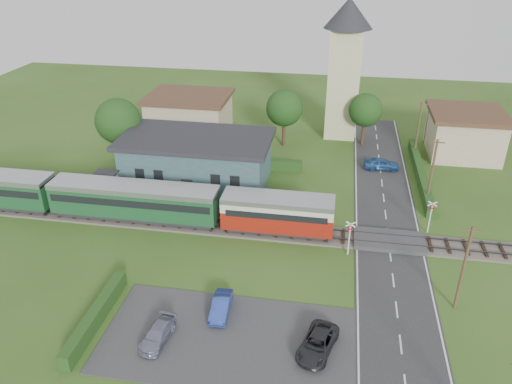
% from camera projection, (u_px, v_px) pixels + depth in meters
% --- Properties ---
extents(ground, '(120.00, 120.00, 0.00)m').
position_uv_depth(ground, '(274.00, 245.00, 44.05)').
color(ground, '#2D4C19').
extents(railway_track, '(76.00, 3.20, 0.49)m').
position_uv_depth(railway_track, '(277.00, 232.00, 45.74)').
color(railway_track, '#4C443D').
rests_on(railway_track, ground).
extents(road, '(6.00, 70.00, 0.05)m').
position_uv_depth(road, '(390.00, 255.00, 42.53)').
color(road, '#28282B').
rests_on(road, ground).
extents(car_park, '(17.00, 9.00, 0.08)m').
position_uv_depth(car_park, '(228.00, 339.00, 33.78)').
color(car_park, '#333335').
rests_on(car_park, ground).
extents(crossing_deck, '(6.20, 3.40, 0.45)m').
position_uv_depth(crossing_deck, '(389.00, 241.00, 44.19)').
color(crossing_deck, '#333335').
rests_on(crossing_deck, ground).
extents(platform, '(30.00, 3.00, 0.45)m').
position_uv_depth(platform, '(183.00, 205.00, 49.98)').
color(platform, gray).
rests_on(platform, ground).
extents(equipment_hut, '(2.30, 2.30, 2.55)m').
position_uv_depth(equipment_hut, '(106.00, 185.00, 50.48)').
color(equipment_hut, '#C3BD90').
rests_on(equipment_hut, platform).
extents(station_building, '(16.00, 9.00, 5.30)m').
position_uv_depth(station_building, '(197.00, 159.00, 53.90)').
color(station_building, '#2F4C4C').
rests_on(station_building, ground).
extents(train, '(43.20, 2.90, 3.40)m').
position_uv_depth(train, '(103.00, 197.00, 47.30)').
color(train, '#232328').
rests_on(train, ground).
extents(church_tower, '(6.00, 6.00, 17.60)m').
position_uv_depth(church_tower, '(345.00, 59.00, 63.00)').
color(church_tower, '#C3BD90').
rests_on(church_tower, ground).
extents(house_west, '(10.80, 8.80, 5.50)m').
position_uv_depth(house_west, '(190.00, 114.00, 66.83)').
color(house_west, tan).
rests_on(house_west, ground).
extents(house_east, '(8.80, 8.80, 5.50)m').
position_uv_depth(house_east, '(464.00, 133.00, 60.70)').
color(house_east, tan).
rests_on(house_east, ground).
extents(hedge_carpark, '(0.80, 9.00, 1.20)m').
position_uv_depth(hedge_carpark, '(96.00, 317.00, 34.94)').
color(hedge_carpark, '#193814').
rests_on(hedge_carpark, ground).
extents(hedge_roadside, '(0.80, 18.00, 1.20)m').
position_uv_depth(hedge_roadside, '(420.00, 173.00, 55.61)').
color(hedge_roadside, '#193814').
rests_on(hedge_roadside, ground).
extents(hedge_station, '(22.00, 0.80, 1.30)m').
position_uv_depth(hedge_station, '(208.00, 160.00, 58.78)').
color(hedge_station, '#193814').
rests_on(hedge_station, ground).
extents(tree_a, '(5.20, 5.20, 8.00)m').
position_uv_depth(tree_a, '(118.00, 121.00, 56.78)').
color(tree_a, '#332316').
rests_on(tree_a, ground).
extents(tree_b, '(4.60, 4.60, 7.34)m').
position_uv_depth(tree_b, '(284.00, 108.00, 62.10)').
color(tree_b, '#332316').
rests_on(tree_b, ground).
extents(tree_c, '(4.20, 4.20, 6.78)m').
position_uv_depth(tree_c, '(365.00, 110.00, 62.51)').
color(tree_c, '#332316').
rests_on(tree_c, ground).
extents(utility_pole_b, '(1.40, 0.22, 7.00)m').
position_uv_depth(utility_pole_b, '(464.00, 267.00, 34.99)').
color(utility_pole_b, '#473321').
rests_on(utility_pole_b, ground).
extents(utility_pole_c, '(1.40, 0.22, 7.00)m').
position_uv_depth(utility_pole_c, '(432.00, 172.00, 48.96)').
color(utility_pole_c, '#473321').
rests_on(utility_pole_c, ground).
extents(utility_pole_d, '(1.40, 0.22, 7.00)m').
position_uv_depth(utility_pole_d, '(418.00, 129.00, 59.44)').
color(utility_pole_d, '#473321').
rests_on(utility_pole_d, ground).
extents(crossing_signal_near, '(0.84, 0.28, 3.28)m').
position_uv_depth(crossing_signal_near, '(350.00, 233.00, 41.74)').
color(crossing_signal_near, silver).
rests_on(crossing_signal_near, ground).
extents(crossing_signal_far, '(0.84, 0.28, 3.28)m').
position_uv_depth(crossing_signal_far, '(431.00, 212.00, 44.85)').
color(crossing_signal_far, silver).
rests_on(crossing_signal_far, ground).
extents(streetlamp_west, '(0.30, 0.30, 5.15)m').
position_uv_depth(streetlamp_west, '(125.00, 122.00, 63.40)').
color(streetlamp_west, '#3F3F47').
rests_on(streetlamp_west, ground).
extents(streetlamp_east, '(0.30, 0.30, 5.15)m').
position_uv_depth(streetlamp_east, '(427.00, 121.00, 63.81)').
color(streetlamp_east, '#3F3F47').
rests_on(streetlamp_east, ground).
extents(car_on_road, '(4.14, 1.88, 1.38)m').
position_uv_depth(car_on_road, '(382.00, 164.00, 57.59)').
color(car_on_road, '#224D87').
rests_on(car_on_road, road).
extents(car_park_blue, '(1.39, 3.57, 1.16)m').
position_uv_depth(car_park_blue, '(221.00, 306.00, 35.83)').
color(car_park_blue, '#263C93').
rests_on(car_park_blue, car_park).
extents(car_park_silver, '(1.92, 3.76, 1.04)m').
position_uv_depth(car_park_silver, '(158.00, 334.00, 33.40)').
color(car_park_silver, gray).
rests_on(car_park_silver, car_park).
extents(car_park_dark, '(2.97, 4.56, 1.17)m').
position_uv_depth(car_park_dark, '(317.00, 343.00, 32.58)').
color(car_park_dark, '#242429').
rests_on(car_park_dark, car_park).
extents(pedestrian_near, '(0.84, 0.72, 1.94)m').
position_uv_depth(pedestrian_near, '(261.00, 202.00, 47.94)').
color(pedestrian_near, gray).
rests_on(pedestrian_near, platform).
extents(pedestrian_far, '(0.67, 0.86, 1.75)m').
position_uv_depth(pedestrian_far, '(145.00, 191.00, 50.30)').
color(pedestrian_far, gray).
rests_on(pedestrian_far, platform).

